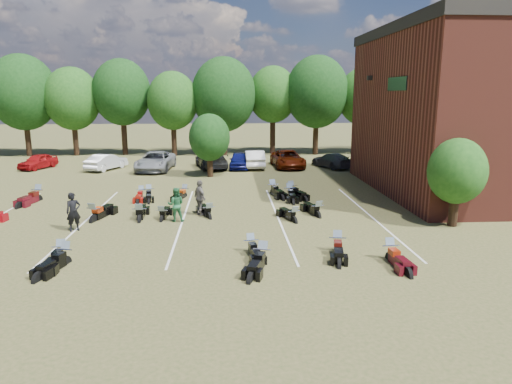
{
  "coord_description": "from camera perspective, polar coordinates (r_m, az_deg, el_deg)",
  "views": [
    {
      "loc": [
        -0.66,
        -20.18,
        6.46
      ],
      "look_at": [
        0.89,
        4.0,
        1.2
      ],
      "focal_mm": 32.0,
      "sensor_mm": 36.0,
      "label": 1
    }
  ],
  "objects": [
    {
      "name": "motorcycle_4",
      "position": [
        19.02,
        -0.63,
        -7.61
      ],
      "size": [
        0.98,
        2.11,
        1.13
      ],
      "primitive_type": null,
      "rotation": [
        0.0,
        0.0,
        0.17
      ],
      "color": "black",
      "rests_on": "ground"
    },
    {
      "name": "person_grey",
      "position": [
        24.65,
        -7.01,
        -0.73
      ],
      "size": [
        0.97,
        1.22,
        1.93
      ],
      "primitive_type": "imported",
      "rotation": [
        0.0,
        0.0,
        2.09
      ],
      "color": "#615A53",
      "rests_on": "ground"
    },
    {
      "name": "car_7",
      "position": [
        40.95,
        9.44,
        3.92
      ],
      "size": [
        3.44,
        4.81,
        1.29
      ],
      "primitive_type": "imported",
      "rotation": [
        0.0,
        0.0,
        3.55
      ],
      "color": "#37383C",
      "rests_on": "ground"
    },
    {
      "name": "person_green",
      "position": [
        23.67,
        -9.98,
        -1.56
      ],
      "size": [
        0.87,
        0.68,
        1.77
      ],
      "primitive_type": "imported",
      "rotation": [
        0.0,
        0.0,
        3.15
      ],
      "color": "#256439",
      "rests_on": "ground"
    },
    {
      "name": "motorcycle_5",
      "position": [
        19.4,
        10.09,
        -7.4
      ],
      "size": [
        1.14,
        2.37,
        1.27
      ],
      "primitive_type": null,
      "rotation": [
        0.0,
        0.0,
        -0.19
      ],
      "color": "black",
      "rests_on": "ground"
    },
    {
      "name": "motorcycle_13",
      "position": [
        23.43,
        4.77,
        -3.8
      ],
      "size": [
        1.33,
        2.26,
        1.2
      ],
      "primitive_type": null,
      "rotation": [
        0.0,
        0.0,
        3.46
      ],
      "color": "black",
      "rests_on": "ground"
    },
    {
      "name": "motorcycle_0",
      "position": [
        19.67,
        -23.16,
        -7.96
      ],
      "size": [
        0.7,
        2.17,
        1.21
      ],
      "primitive_type": null,
      "rotation": [
        0.0,
        0.0,
        0.0
      ],
      "color": "black",
      "rests_on": "ground"
    },
    {
      "name": "person_black",
      "position": [
        23.39,
        -21.86,
        -2.32
      ],
      "size": [
        0.81,
        0.74,
        1.87
      ],
      "primitive_type": "imported",
      "rotation": [
        0.0,
        0.0,
        0.56
      ],
      "color": "black",
      "rests_on": "ground"
    },
    {
      "name": "motorcycle_12",
      "position": [
        24.55,
        7.72,
        -3.12
      ],
      "size": [
        1.25,
        2.37,
        1.26
      ],
      "primitive_type": null,
      "rotation": [
        0.0,
        0.0,
        3.39
      ],
      "color": "black",
      "rests_on": "ground"
    },
    {
      "name": "motorcycle_11",
      "position": [
        24.23,
        -5.88,
        -3.28
      ],
      "size": [
        1.33,
        2.27,
        1.21
      ],
      "primitive_type": null,
      "rotation": [
        0.0,
        0.0,
        3.46
      ],
      "color": "black",
      "rests_on": "ground"
    },
    {
      "name": "young_tree_midfield",
      "position": [
        35.86,
        -5.84,
        6.8
      ],
      "size": [
        3.2,
        3.2,
        4.7
      ],
      "color": "black",
      "rests_on": "ground"
    },
    {
      "name": "motorcycle_10",
      "position": [
        24.28,
        -14.32,
        -3.57
      ],
      "size": [
        0.91,
        2.44,
        1.34
      ],
      "primitive_type": null,
      "rotation": [
        0.0,
        0.0,
        3.2
      ],
      "color": "black",
      "rests_on": "ground"
    },
    {
      "name": "ground",
      "position": [
        21.2,
        -1.72,
        -5.5
      ],
      "size": [
        160.0,
        160.0,
        0.0
      ],
      "primitive_type": "plane",
      "color": "brown",
      "rests_on": "ground"
    },
    {
      "name": "car_0",
      "position": [
        44.1,
        -25.59,
        3.47
      ],
      "size": [
        2.72,
        4.1,
        1.3
      ],
      "primitive_type": "imported",
      "rotation": [
        0.0,
        0.0,
        -0.34
      ],
      "color": "maroon",
      "rests_on": "ground"
    },
    {
      "name": "young_tree_near_building",
      "position": [
        24.23,
        23.83,
        2.39
      ],
      "size": [
        2.8,
        2.8,
        4.16
      ],
      "color": "black",
      "rests_on": "ground"
    },
    {
      "name": "motorcycle_2",
      "position": [
        19.26,
        -22.7,
        -8.34
      ],
      "size": [
        1.27,
        2.36,
        1.25
      ],
      "primitive_type": null,
      "rotation": [
        0.0,
        0.0,
        -0.26
      ],
      "color": "black",
      "rests_on": "ground"
    },
    {
      "name": "parking_lines",
      "position": [
        24.17,
        -9.1,
        -3.39
      ],
      "size": [
        20.1,
        14.0,
        0.01
      ],
      "color": "silver",
      "rests_on": "ground"
    },
    {
      "name": "motorcycle_20",
      "position": [
        29.39,
        4.47,
        -0.48
      ],
      "size": [
        1.53,
        2.51,
        1.33
      ],
      "primitive_type": null,
      "rotation": [
        0.0,
        0.0,
        0.34
      ],
      "color": "black",
      "rests_on": "ground"
    },
    {
      "name": "car_3",
      "position": [
        40.3,
        -5.62,
        4.09
      ],
      "size": [
        3.31,
        5.73,
        1.56
      ],
      "primitive_type": "imported",
      "rotation": [
        0.0,
        0.0,
        3.36
      ],
      "color": "black",
      "rests_on": "ground"
    },
    {
      "name": "motorcycle_6",
      "position": [
        18.96,
        16.38,
        -8.19
      ],
      "size": [
        0.85,
        2.29,
        1.25
      ],
      "primitive_type": null,
      "rotation": [
        0.0,
        0.0,
        0.06
      ],
      "color": "#3F0911",
      "rests_on": "ground"
    },
    {
      "name": "motorcycle_3",
      "position": [
        17.77,
        0.78,
        -9.08
      ],
      "size": [
        1.44,
        2.41,
        1.28
      ],
      "primitive_type": null,
      "rotation": [
        0.0,
        0.0,
        -0.33
      ],
      "color": "black",
      "rests_on": "ground"
    },
    {
      "name": "motorcycle_16",
      "position": [
        29.53,
        -13.21,
        -0.72
      ],
      "size": [
        0.97,
        2.18,
        1.17
      ],
      "primitive_type": null,
      "rotation": [
        0.0,
        0.0,
        0.15
      ],
      "color": "black",
      "rests_on": "ground"
    },
    {
      "name": "car_6",
      "position": [
        40.68,
        3.99,
        4.15
      ],
      "size": [
        2.82,
        5.55,
        1.5
      ],
      "primitive_type": "imported",
      "rotation": [
        0.0,
        0.0,
        0.06
      ],
      "color": "#521504",
      "rests_on": "ground"
    },
    {
      "name": "motorcycle_9",
      "position": [
        24.12,
        -11.67,
        -3.54
      ],
      "size": [
        0.85,
        2.08,
        1.13
      ],
      "primitive_type": null,
      "rotation": [
        0.0,
        0.0,
        3.04
      ],
      "color": "black",
      "rests_on": "ground"
    },
    {
      "name": "motorcycle_14",
      "position": [
        30.98,
        -25.56,
        -1.0
      ],
      "size": [
        1.28,
        2.63,
        1.41
      ],
      "primitive_type": null,
      "rotation": [
        0.0,
        0.0,
        -0.2
      ],
      "color": "#490A13",
      "rests_on": "ground"
    },
    {
      "name": "car_4",
      "position": [
        40.0,
        -2.09,
        3.97
      ],
      "size": [
        1.93,
        4.22,
        1.4
      ],
      "primitive_type": "imported",
      "rotation": [
        0.0,
        0.0,
        -0.07
      ],
      "color": "#0B0E4F",
      "rests_on": "ground"
    },
    {
      "name": "motorcycle_19",
      "position": [
        28.84,
        4.2,
        -0.73
      ],
      "size": [
        0.75,
        2.33,
        1.3
      ],
      "primitive_type": null,
      "rotation": [
        0.0,
        0.0,
        -0.0
      ],
      "color": "black",
      "rests_on": "ground"
    },
    {
      "name": "car_2",
      "position": [
        39.86,
        -12.46,
        3.79
      ],
      "size": [
        3.11,
        5.93,
        1.59
      ],
      "primitive_type": "imported",
      "rotation": [
        0.0,
        0.0,
        -0.08
      ],
      "color": "gray",
      "rests_on": "ground"
    },
    {
      "name": "motorcycle_17",
      "position": [
        29.31,
        -8.93,
        -0.63
      ],
      "size": [
        1.24,
        2.14,
        1.14
      ],
      "primitive_type": null,
      "rotation": [
        0.0,
        0.0,
        -0.31
      ],
      "color": "black",
      "rests_on": "ground"
    },
    {
      "name": "car_1",
      "position": [
        41.28,
        -18.2,
        3.6
      ],
      "size": [
        3.05,
        4.4,
        1.37
      ],
      "primitive_type": "imported",
      "rotation": [
        0.0,
        0.0,
        2.71
      ],
      "color": "silver",
      "rests_on": "ground"
    },
    {
      "name": "motorcycle_18",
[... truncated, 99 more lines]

